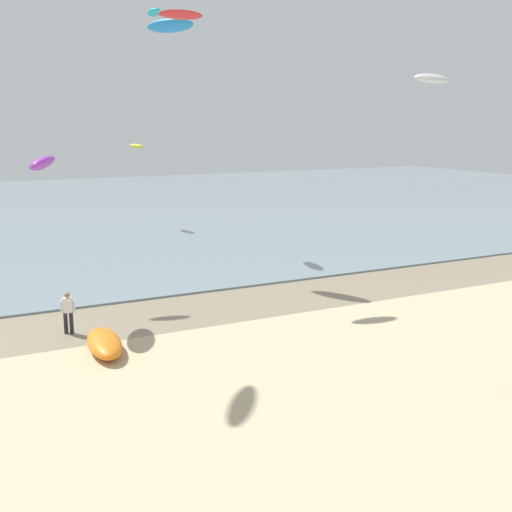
{
  "coord_description": "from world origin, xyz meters",
  "views": [
    {
      "loc": [
        -5.43,
        -4.98,
        8.34
      ],
      "look_at": [
        2.72,
        10.87,
        4.68
      ],
      "focal_mm": 45.59,
      "sensor_mm": 36.0,
      "label": 1
    }
  ],
  "objects_px": {
    "kite_aloft_7": "(180,15)",
    "kite_aloft_9": "(137,146)",
    "grounded_kite": "(104,343)",
    "kite_aloft_12": "(432,79)",
    "kite_aloft_6": "(154,12)",
    "person_nearest_camera": "(68,312)",
    "kite_aloft_11": "(42,163)",
    "kite_aloft_0": "(170,26)"
  },
  "relations": [
    {
      "from": "kite_aloft_7",
      "to": "kite_aloft_9",
      "type": "height_order",
      "value": "kite_aloft_7"
    },
    {
      "from": "grounded_kite",
      "to": "kite_aloft_12",
      "type": "distance_m",
      "value": 28.53
    },
    {
      "from": "kite_aloft_6",
      "to": "person_nearest_camera",
      "type": "bearing_deg",
      "value": -19.5
    },
    {
      "from": "kite_aloft_7",
      "to": "person_nearest_camera",
      "type": "bearing_deg",
      "value": -140.08
    },
    {
      "from": "kite_aloft_6",
      "to": "kite_aloft_11",
      "type": "xyz_separation_m",
      "value": [
        -9.72,
        -13.76,
        -8.56
      ]
    },
    {
      "from": "grounded_kite",
      "to": "kite_aloft_11",
      "type": "relative_size",
      "value": 1.14
    },
    {
      "from": "kite_aloft_9",
      "to": "kite_aloft_12",
      "type": "bearing_deg",
      "value": -145.5
    },
    {
      "from": "kite_aloft_0",
      "to": "kite_aloft_9",
      "type": "relative_size",
      "value": 1.53
    },
    {
      "from": "kite_aloft_0",
      "to": "grounded_kite",
      "type": "bearing_deg",
      "value": -56.58
    },
    {
      "from": "kite_aloft_9",
      "to": "kite_aloft_11",
      "type": "distance_m",
      "value": 25.11
    },
    {
      "from": "person_nearest_camera",
      "to": "kite_aloft_9",
      "type": "distance_m",
      "value": 27.83
    },
    {
      "from": "kite_aloft_6",
      "to": "kite_aloft_7",
      "type": "bearing_deg",
      "value": -1.71
    },
    {
      "from": "person_nearest_camera",
      "to": "grounded_kite",
      "type": "distance_m",
      "value": 2.94
    },
    {
      "from": "kite_aloft_6",
      "to": "kite_aloft_11",
      "type": "distance_m",
      "value": 18.9
    },
    {
      "from": "kite_aloft_11",
      "to": "kite_aloft_12",
      "type": "relative_size",
      "value": 0.93
    },
    {
      "from": "kite_aloft_0",
      "to": "kite_aloft_12",
      "type": "bearing_deg",
      "value": 59.97
    },
    {
      "from": "person_nearest_camera",
      "to": "kite_aloft_11",
      "type": "relative_size",
      "value": 0.58
    },
    {
      "from": "kite_aloft_7",
      "to": "kite_aloft_11",
      "type": "relative_size",
      "value": 0.75
    },
    {
      "from": "kite_aloft_7",
      "to": "kite_aloft_11",
      "type": "xyz_separation_m",
      "value": [
        -7.22,
        -2.55,
        -6.7
      ]
    },
    {
      "from": "kite_aloft_7",
      "to": "kite_aloft_12",
      "type": "distance_m",
      "value": 18.37
    },
    {
      "from": "kite_aloft_6",
      "to": "kite_aloft_9",
      "type": "relative_size",
      "value": 1.14
    },
    {
      "from": "kite_aloft_6",
      "to": "kite_aloft_12",
      "type": "relative_size",
      "value": 0.78
    },
    {
      "from": "grounded_kite",
      "to": "kite_aloft_0",
      "type": "bearing_deg",
      "value": -24.67
    },
    {
      "from": "kite_aloft_7",
      "to": "kite_aloft_11",
      "type": "bearing_deg",
      "value": -156.19
    },
    {
      "from": "kite_aloft_12",
      "to": "kite_aloft_11",
      "type": "bearing_deg",
      "value": 2.48
    },
    {
      "from": "person_nearest_camera",
      "to": "kite_aloft_7",
      "type": "xyz_separation_m",
      "value": [
        7.0,
        5.01,
        12.49
      ]
    },
    {
      "from": "person_nearest_camera",
      "to": "kite_aloft_6",
      "type": "xyz_separation_m",
      "value": [
        9.5,
        16.22,
        14.35
      ]
    },
    {
      "from": "kite_aloft_6",
      "to": "kite_aloft_9",
      "type": "distance_m",
      "value": 12.49
    },
    {
      "from": "kite_aloft_11",
      "to": "kite_aloft_6",
      "type": "bearing_deg",
      "value": 165.39
    },
    {
      "from": "kite_aloft_0",
      "to": "kite_aloft_6",
      "type": "distance_m",
      "value": 7.68
    },
    {
      "from": "grounded_kite",
      "to": "kite_aloft_11",
      "type": "distance_m",
      "value": 8.31
    },
    {
      "from": "kite_aloft_9",
      "to": "kite_aloft_12",
      "type": "xyz_separation_m",
      "value": [
        14.36,
        -17.58,
        4.6
      ]
    },
    {
      "from": "kite_aloft_7",
      "to": "kite_aloft_6",
      "type": "bearing_deg",
      "value": 81.75
    },
    {
      "from": "kite_aloft_11",
      "to": "grounded_kite",
      "type": "bearing_deg",
      "value": 30.88
    },
    {
      "from": "kite_aloft_12",
      "to": "grounded_kite",
      "type": "bearing_deg",
      "value": 14.13
    },
    {
      "from": "kite_aloft_9",
      "to": "kite_aloft_11",
      "type": "height_order",
      "value": "kite_aloft_11"
    },
    {
      "from": "person_nearest_camera",
      "to": "kite_aloft_6",
      "type": "bearing_deg",
      "value": 59.64
    },
    {
      "from": "kite_aloft_6",
      "to": "kite_aloft_12",
      "type": "bearing_deg",
      "value": 71.57
    },
    {
      "from": "grounded_kite",
      "to": "kite_aloft_12",
      "type": "xyz_separation_m",
      "value": [
        24.33,
        10.28,
        10.79
      ]
    },
    {
      "from": "kite_aloft_7",
      "to": "kite_aloft_11",
      "type": "distance_m",
      "value": 10.18
    },
    {
      "from": "kite_aloft_12",
      "to": "kite_aloft_7",
      "type": "bearing_deg",
      "value": -0.96
    },
    {
      "from": "kite_aloft_9",
      "to": "kite_aloft_7",
      "type": "bearing_deg",
      "value": 164.81
    }
  ]
}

